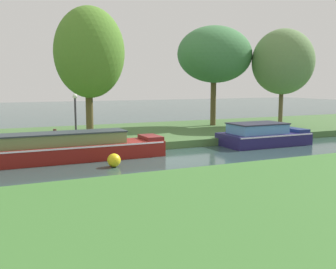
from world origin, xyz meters
The scene contains 12 objects.
ground_plane centered at (0.00, 0.00, 0.00)m, with size 120.00×120.00×0.00m, color #2F4846.
riverbank_far centered at (0.00, 7.00, 0.20)m, with size 72.00×10.00×0.40m, color #456A37.
riverbank_near centered at (0.00, -9.00, 0.20)m, with size 72.00×10.00×0.40m, color #3D7130.
maroon_barge centered at (-5.25, 1.20, 0.60)m, with size 10.72×1.74×1.93m.
navy_narrowboat centered at (6.54, 1.20, 0.53)m, with size 4.90×2.42×1.25m.
willow_tree_left centered at (-1.90, 6.12, 5.12)m, with size 3.97×4.06×7.30m.
willow_tree_centre centered at (7.50, 7.90, 5.41)m, with size 5.60×4.21×7.02m.
willow_tree_right centered at (11.56, 5.58, 4.89)m, with size 4.13×4.47×6.76m.
lamp_post centered at (-3.35, 3.36, 2.01)m, with size 0.24×0.24×2.50m.
mooring_post_near centered at (-4.46, 2.80, 0.83)m, with size 0.16×0.16×0.86m, color #4D322B.
mooring_post_far centered at (7.20, 2.80, 0.72)m, with size 0.19×0.19×0.65m, color brown.
channel_buoy centered at (-2.71, -0.96, 0.28)m, with size 0.56×0.56×0.56m, color yellow.
Camera 1 is at (-7.33, -16.21, 3.40)m, focal length 41.94 mm.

